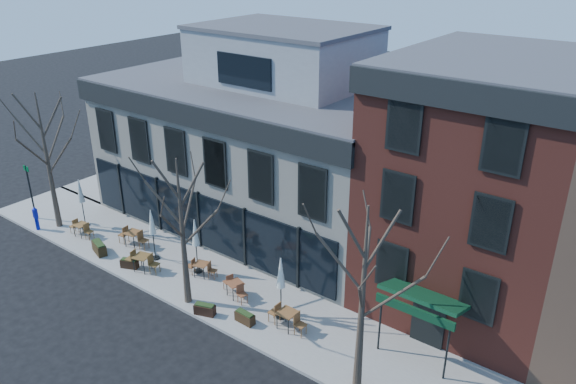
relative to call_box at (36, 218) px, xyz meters
The scene contains 24 objects.
ground 10.04m from the call_box, 24.84° to the left, with size 120.00×120.00×0.00m, color black.
sidewalk_front 12.52m from the call_box, ahead, with size 33.50×4.70×0.15m, color gray.
sidewalk_side 10.46m from the call_box, 102.04° to the left, with size 4.50×12.00×0.15m, color gray.
corner_building 13.58m from the call_box, 45.37° to the left, with size 18.39×10.39×11.10m.
red_brick_building 24.37m from the call_box, 22.58° to the left, with size 8.20×11.78×11.18m.
tree_corner 3.55m from the call_box, 59.48° to the left, with size 3.93×3.98×7.92m.
tree_mid 12.43m from the call_box, ahead, with size 3.50×3.55×7.04m.
tree_right 21.32m from the call_box, ahead, with size 3.72×3.77×7.48m.
sign_pole 1.98m from the call_box, 153.85° to the left, with size 0.50×0.10×3.40m.
call_box is the anchor object (origin of this frame).
cafe_set_0 2.93m from the call_box, 21.67° to the left, with size 1.72×0.73×0.90m.
cafe_set_1 6.31m from the call_box, 19.70° to the left, with size 1.97×0.88×1.01m.
cafe_set_2 8.35m from the call_box, ahead, with size 1.97×0.95×1.01m.
cafe_set_3 11.27m from the call_box, 11.27° to the left, with size 1.68×0.87×0.86m.
cafe_set_4 13.68m from the call_box, ahead, with size 1.77×0.92×0.91m.
cafe_set_5 16.97m from the call_box, ahead, with size 1.91×0.78×1.01m.
umbrella_0 2.92m from the call_box, 48.00° to the left, with size 0.46×0.46×2.90m.
umbrella_1 8.24m from the call_box, 13.61° to the left, with size 0.45×0.45×2.82m.
umbrella_2 10.95m from the call_box, 12.54° to the left, with size 0.47×0.47×2.92m.
umbrella_4 16.40m from the call_box, ahead, with size 0.48×0.48×3.01m.
planter_0 5.15m from the call_box, ahead, with size 1.22×0.78×0.64m.
planter_1 7.61m from the call_box, ahead, with size 0.96×0.68×0.50m.
planter_2 13.41m from the call_box, ahead, with size 1.02×0.67×0.53m.
planter_3 15.23m from the call_box, ahead, with size 0.95×0.41×0.52m.
Camera 1 is at (19.70, -18.30, 15.34)m, focal length 35.00 mm.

